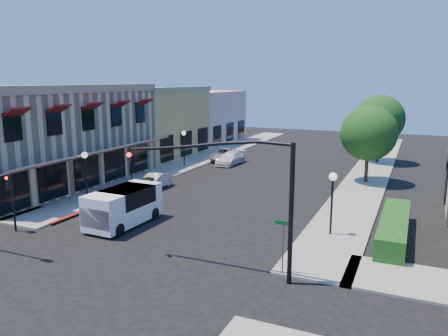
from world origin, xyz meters
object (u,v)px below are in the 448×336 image
at_px(street_tree_b, 380,119).
at_px(lamppost_left_near, 85,164).
at_px(parked_car_d, 225,154).
at_px(lamppost_right_far, 367,147).
at_px(secondary_signal, 11,192).
at_px(parked_car_a, 147,185).
at_px(parked_car_b, 154,181).
at_px(lamppost_left_far, 184,139).
at_px(white_van, 123,205).
at_px(signal_mast_arm, 243,184).
at_px(parked_car_c, 230,158).
at_px(street_tree_a, 369,133).
at_px(lamppost_right_near, 332,188).
at_px(street_name_sign, 283,238).

bearing_deg(street_tree_b, lamppost_left_near, -125.79).
bearing_deg(lamppost_left_near, parked_car_d, 83.00).
bearing_deg(lamppost_right_far, secondary_signal, -126.14).
distance_m(parked_car_a, parked_car_b, 1.09).
bearing_deg(lamppost_left_far, white_van, -72.28).
height_order(signal_mast_arm, parked_car_c, signal_mast_arm).
distance_m(secondary_signal, lamppost_left_near, 6.63).
bearing_deg(parked_car_d, lamppost_left_far, -122.46).
bearing_deg(lamppost_left_far, parked_car_a, -77.05).
bearing_deg(lamppost_right_far, lamppost_left_far, -173.29).
relative_size(parked_car_a, parked_car_d, 0.69).
xyz_separation_m(street_tree_a, parked_car_d, (-15.00, 4.73, -3.53)).
xyz_separation_m(street_tree_b, parked_car_c, (-13.60, -7.00, -3.91)).
bearing_deg(parked_car_c, white_van, -82.07).
relative_size(lamppost_left_near, parked_car_c, 0.82).
distance_m(lamppost_left_far, parked_car_d, 5.65).
bearing_deg(parked_car_d, parked_car_b, -96.53).
relative_size(street_tree_b, lamppost_right_near, 1.97).
bearing_deg(secondary_signal, lamppost_left_near, 94.34).
height_order(street_name_sign, parked_car_d, street_name_sign).
bearing_deg(street_tree_b, lamppost_right_far, -92.15).
height_order(secondary_signal, lamppost_left_far, lamppost_left_far).
relative_size(street_name_sign, lamppost_right_near, 0.70).
xyz_separation_m(street_tree_b, signal_mast_arm, (-2.94, -30.50, -0.46)).
relative_size(street_tree_b, parked_car_c, 1.61).
distance_m(street_tree_b, parked_car_a, 25.31).
distance_m(street_tree_b, parked_car_d, 16.36).
distance_m(lamppost_left_far, white_van, 18.05).
bearing_deg(lamppost_right_far, street_tree_b, 87.85).
distance_m(street_tree_b, street_name_sign, 29.96).
bearing_deg(parked_car_b, lamppost_left_far, 103.99).
distance_m(secondary_signal, parked_car_c, 23.87).
xyz_separation_m(lamppost_right_far, parked_car_c, (-13.30, 1.00, -2.10)).
distance_m(street_tree_b, lamppost_left_near, 29.64).
bearing_deg(parked_car_d, street_name_sign, -67.34).
height_order(street_tree_b, parked_car_b, street_tree_b).
xyz_separation_m(street_name_sign, white_van, (-10.52, 2.66, -0.44)).
xyz_separation_m(secondary_signal, parked_car_d, (1.80, 25.32, -1.65)).
bearing_deg(white_van, street_tree_b, 66.46).
bearing_deg(secondary_signal, lamppost_left_far, 91.39).
height_order(secondary_signal, parked_car_d, secondary_signal).
bearing_deg(signal_mast_arm, lamppost_left_near, 155.63).
bearing_deg(secondary_signal, street_name_sign, 2.93).
bearing_deg(lamppost_right_far, parked_car_b, -143.42).
xyz_separation_m(street_name_sign, parked_car_c, (-12.30, 22.80, -1.07)).
relative_size(lamppost_left_far, lamppost_right_far, 1.00).
height_order(white_van, parked_car_c, white_van).
height_order(street_tree_b, secondary_signal, street_tree_b).
height_order(street_tree_a, street_name_sign, street_tree_a).
bearing_deg(secondary_signal, parked_car_b, 81.24).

